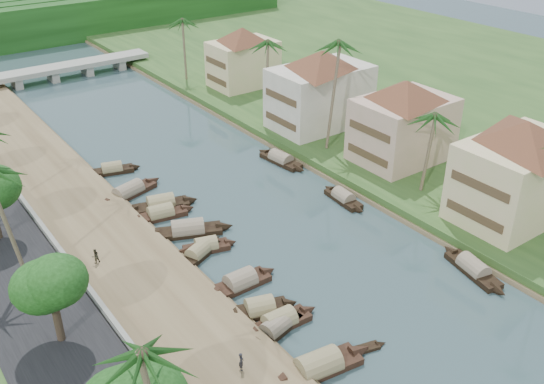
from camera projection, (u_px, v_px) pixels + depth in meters
ground at (357, 282)px, 53.61m from camera, size 220.00×220.00×0.00m
left_bank at (97, 237)px, 59.35m from camera, size 10.00×180.00×0.80m
right_bank at (359, 148)px, 77.35m from camera, size 16.00×180.00×1.20m
road at (7, 264)px, 54.82m from camera, size 8.00×180.00×1.40m
retaining_wall at (53, 242)px, 56.73m from camera, size 0.40×180.00×1.10m
far_right_fill at (529, 92)px, 96.49m from camera, size 60.00×220.00×1.15m
treeline at (19, 24)px, 122.72m from camera, size 120.00×14.00×8.00m
bridge at (69, 68)px, 103.93m from camera, size 28.00×4.00×2.40m
building_near at (519, 169)px, 58.95m from camera, size 14.85×14.85×10.20m
building_mid at (404, 120)px, 70.96m from camera, size 14.11×14.11×9.70m
building_far at (320, 88)px, 80.26m from camera, size 15.59×15.59×10.20m
building_distant at (243, 56)px, 95.23m from camera, size 12.62×12.62×9.20m
sampan_2 at (318, 367)px, 43.97m from camera, size 9.50×3.13×2.43m
sampan_3 at (276, 328)px, 47.64m from camera, size 7.16×2.98×1.93m
sampan_4 at (280, 322)px, 48.24m from camera, size 7.46×2.02×2.12m
sampan_5 at (260, 309)px, 49.68m from camera, size 6.93×3.64×2.17m
sampan_6 at (240, 283)px, 52.81m from camera, size 7.60×2.02×2.27m
sampan_7 at (199, 253)px, 56.85m from camera, size 6.99×4.14×1.91m
sampan_8 at (206, 246)px, 57.80m from camera, size 6.29×3.17×1.94m
sampan_9 at (188, 230)px, 60.34m from camera, size 9.31×5.35×2.34m
sampan_10 at (161, 214)px, 63.11m from camera, size 7.70×2.84×2.10m
sampan_11 at (161, 205)px, 64.82m from camera, size 8.45×3.88×2.35m
sampan_12 at (129, 192)px, 67.28m from camera, size 9.54×4.32×2.24m
sampan_13 at (112, 170)px, 72.27m from camera, size 7.08×3.31×1.94m
sampan_14 at (473, 269)px, 54.60m from camera, size 3.33×8.59×2.07m
sampan_15 at (343, 198)px, 66.16m from camera, size 1.99×7.13×1.93m
sampan_16 at (281, 160)px, 74.72m from camera, size 2.48×8.54×2.07m
canoe_1 at (357, 351)px, 45.84m from camera, size 5.13×2.05×0.82m
canoe_2 at (152, 213)px, 63.95m from camera, size 5.48×2.35×0.80m
palm_1 at (431, 118)px, 62.19m from camera, size 3.20×3.20×10.13m
palm_2 at (333, 46)px, 69.85m from camera, size 3.20×3.20×14.74m
palm_3 at (266, 44)px, 82.29m from camera, size 3.20×3.20×11.61m
palm_4 at (154, 351)px, 30.00m from camera, size 3.20×3.20×11.72m
palm_7 at (182, 21)px, 95.57m from camera, size 3.20×3.20×11.26m
tree_2 at (50, 284)px, 42.74m from camera, size 4.55×4.55×7.01m
tree_6 at (329, 75)px, 85.71m from camera, size 4.65×4.65×7.04m
person_near at (241, 361)px, 42.91m from camera, size 0.57×0.64×1.48m
person_far at (95, 256)px, 54.47m from camera, size 0.76×0.63×1.42m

